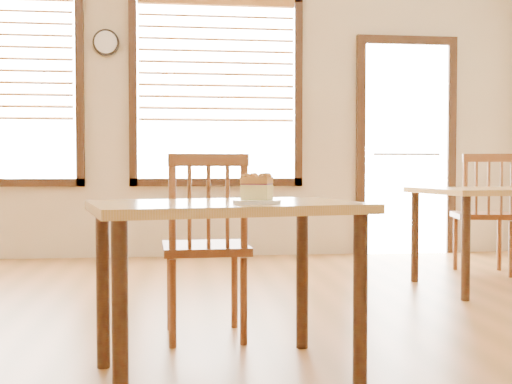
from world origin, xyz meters
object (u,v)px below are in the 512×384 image
cafe_table_second (512,199)px  cafe_chair_second (484,213)px  cake_slice (257,186)px  cafe_table_main (226,228)px  wall_clock (106,42)px  cafe_chair_main (206,245)px  plate (257,202)px

cafe_table_second → cafe_chair_second: (0.07, 0.59, -0.14)m
cafe_chair_second → cake_slice: bearing=62.5°
cafe_table_main → cafe_chair_second: 3.39m
cafe_table_main → cake_slice: (0.12, -0.15, 0.18)m
wall_clock → cafe_chair_main: size_ratio=0.27×
cafe_table_second → plate: plate is taller
wall_clock → cafe_table_main: 4.20m
cafe_table_main → plate: size_ratio=6.35×
cafe_chair_main → cafe_table_second: bearing=-155.2°
wall_clock → cake_slice: bearing=-75.3°
cafe_table_main → cafe_chair_main: bearing=83.1°
cafe_table_main → cafe_table_second: (2.28, 1.84, 0.02)m
wall_clock → cake_slice: (1.04, -3.96, -1.33)m
plate → cafe_chair_main: bearing=103.1°
plate → cake_slice: cake_slice is taller
cafe_chair_main → cafe_chair_second: size_ratio=0.95×
cafe_chair_main → cafe_table_main: bearing=92.9°
plate → cake_slice: bearing=-125.1°
wall_clock → cafe_chair_second: wall_clock is taller
cafe_chair_main → cake_slice: size_ratio=6.95×
cafe_table_second → cake_slice: cake_slice is taller
cafe_table_second → cafe_chair_second: bearing=77.2°
cafe_table_main → cafe_chair_second: (2.36, 2.43, -0.12)m
cafe_chair_second → cake_slice: cafe_chair_second is taller
cafe_table_second → plate: bearing=-143.2°
cafe_chair_main → plate: 0.83m
cafe_chair_main → wall_clock: bearing=-77.6°
cafe_chair_second → wall_clock: bearing=-9.3°
cafe_table_second → cake_slice: (-2.17, -1.99, 0.16)m
cafe_chair_second → cafe_chair_main: bearing=50.4°
cafe_chair_main → plate: bearing=100.3°
wall_clock → cafe_table_second: (3.21, -1.97, -1.49)m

